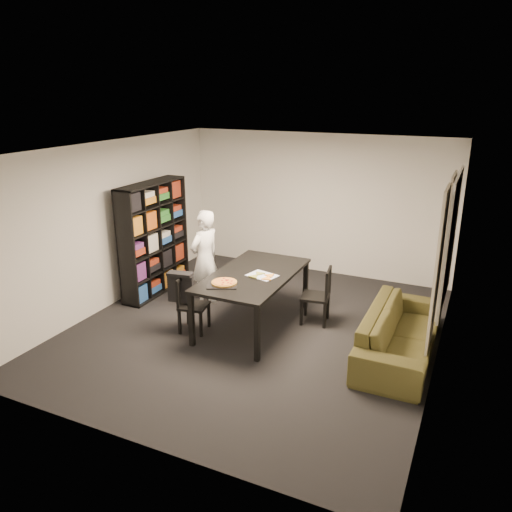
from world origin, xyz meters
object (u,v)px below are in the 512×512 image
at_px(bookshelf, 154,238).
at_px(person, 205,259).
at_px(sofa, 400,333).
at_px(chair_left, 189,300).
at_px(dining_table, 253,278).
at_px(chair_right, 321,292).
at_px(baking_tray, 222,285).
at_px(pepperoni_pizza, 224,282).

distance_m(bookshelf, person, 1.09).
bearing_deg(sofa, chair_left, 100.85).
bearing_deg(bookshelf, sofa, -6.42).
xyz_separation_m(bookshelf, dining_table, (2.07, -0.49, -0.21)).
bearing_deg(person, bookshelf, -82.88).
bearing_deg(chair_right, person, -94.24).
xyz_separation_m(dining_table, chair_right, (0.88, 0.49, -0.25)).
bearing_deg(baking_tray, chair_left, 176.15).
height_order(bookshelf, chair_left, bookshelf).
bearing_deg(dining_table, bookshelf, 166.69).
relative_size(chair_left, baking_tray, 2.04).
bearing_deg(sofa, person, 84.15).
distance_m(bookshelf, pepperoni_pizza, 2.15).
xyz_separation_m(bookshelf, person, (1.07, -0.15, -0.16)).
xyz_separation_m(baking_tray, pepperoni_pizza, (0.01, 0.04, 0.02)).
distance_m(person, pepperoni_pizza, 1.20).
xyz_separation_m(person, pepperoni_pizza, (0.82, -0.88, 0.05)).
height_order(chair_left, pepperoni_pizza, pepperoni_pizza).
distance_m(dining_table, sofa, 2.16).
relative_size(pepperoni_pizza, sofa, 0.16).
distance_m(bookshelf, chair_right, 2.99).
bearing_deg(bookshelf, baking_tray, -29.55).
height_order(dining_table, chair_right, chair_right).
bearing_deg(dining_table, sofa, 0.50).
distance_m(bookshelf, baking_tray, 2.16).
distance_m(chair_right, person, 1.91).
xyz_separation_m(bookshelf, baking_tray, (1.88, -1.06, -0.13)).
xyz_separation_m(dining_table, person, (-1.00, 0.34, 0.05)).
xyz_separation_m(chair_right, person, (-1.88, -0.15, 0.30)).
relative_size(chair_left, person, 0.52).
bearing_deg(chair_left, bookshelf, 41.77).
relative_size(bookshelf, person, 1.21).
bearing_deg(dining_table, chair_right, 29.24).
bearing_deg(dining_table, chair_left, -145.26).
bearing_deg(pepperoni_pizza, chair_right, 44.12).
bearing_deg(pepperoni_pizza, chair_left, 179.82).
distance_m(chair_left, baking_tray, 0.68).
xyz_separation_m(baking_tray, sofa, (2.31, 0.59, -0.50)).
relative_size(dining_table, pepperoni_pizza, 5.58).
relative_size(dining_table, chair_left, 2.39).
bearing_deg(baking_tray, pepperoni_pizza, 73.71).
xyz_separation_m(chair_left, pepperoni_pizza, (0.59, -0.00, 0.37)).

